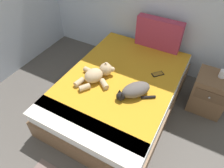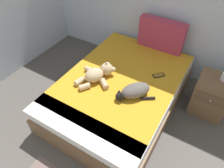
{
  "view_description": "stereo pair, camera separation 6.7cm",
  "coord_description": "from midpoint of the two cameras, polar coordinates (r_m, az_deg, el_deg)",
  "views": [
    {
      "loc": [
        2.58,
        1.59,
        2.14
      ],
      "look_at": [
        1.76,
        3.09,
        0.51
      ],
      "focal_mm": 32.84,
      "sensor_mm": 36.0,
      "label": 1
    },
    {
      "loc": [
        2.64,
        1.63,
        2.14
      ],
      "look_at": [
        1.76,
        3.09,
        0.51
      ],
      "focal_mm": 32.84,
      "sensor_mm": 36.0,
      "label": 2
    }
  ],
  "objects": [
    {
      "name": "bed",
      "position": [
        2.68,
        3.04,
        -2.21
      ],
      "size": [
        1.35,
        1.94,
        0.45
      ],
      "color": "brown",
      "rests_on": "ground_plane"
    },
    {
      "name": "cat",
      "position": [
        2.29,
        7.0,
        -1.98
      ],
      "size": [
        0.4,
        0.4,
        0.15
      ],
      "color": "#59514C",
      "rests_on": "bed"
    },
    {
      "name": "patterned_cushion",
      "position": [
        3.03,
        14.21,
        13.14
      ],
      "size": [
        0.65,
        0.13,
        0.44
      ],
      "color": "#A5334C",
      "rests_on": "bed"
    },
    {
      "name": "cell_phone",
      "position": [
        2.64,
        13.6,
        2.39
      ],
      "size": [
        0.15,
        0.16,
        0.01
      ],
      "color": "black",
      "rests_on": "bed"
    },
    {
      "name": "teddy_bear",
      "position": [
        2.49,
        -3.2,
        2.87
      ],
      "size": [
        0.44,
        0.53,
        0.17
      ],
      "color": "tan",
      "rests_on": "bed"
    },
    {
      "name": "nightstand",
      "position": [
        2.87,
        26.46,
        -2.91
      ],
      "size": [
        0.41,
        0.42,
        0.52
      ],
      "color": "brown",
      "rests_on": "ground_plane"
    }
  ]
}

